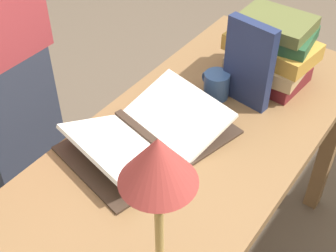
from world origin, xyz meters
TOP-DOWN VIEW (x-y plane):
  - reading_desk at (0.00, 0.00)m, footprint 1.52×0.61m
  - open_book at (0.03, -0.10)m, footprint 0.53×0.41m
  - book_stack_tall at (-0.45, 0.04)m, footprint 0.23×0.30m
  - book_standing_upright at (-0.30, 0.03)m, footprint 0.06×0.16m
  - reading_lamp at (0.37, 0.20)m, footprint 0.14×0.14m
  - coffee_mug at (-0.27, -0.05)m, footprint 0.08×0.11m

SIDE VIEW (x-z plane):
  - reading_desk at x=0.00m, z-range 0.27..1.02m
  - open_book at x=0.03m, z-range 0.74..0.82m
  - coffee_mug at x=-0.27m, z-range 0.76..0.84m
  - book_stack_tall at x=-0.45m, z-range 0.75..0.99m
  - book_standing_upright at x=-0.30m, z-range 0.76..1.04m
  - reading_lamp at x=0.37m, z-range 0.88..1.31m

